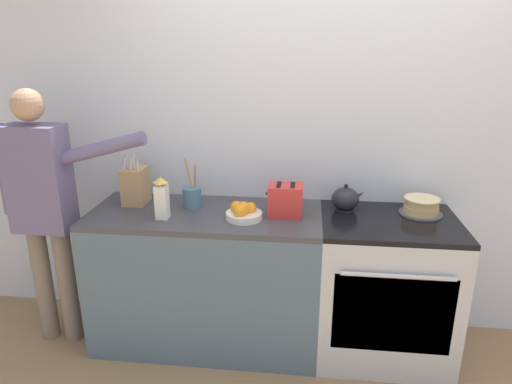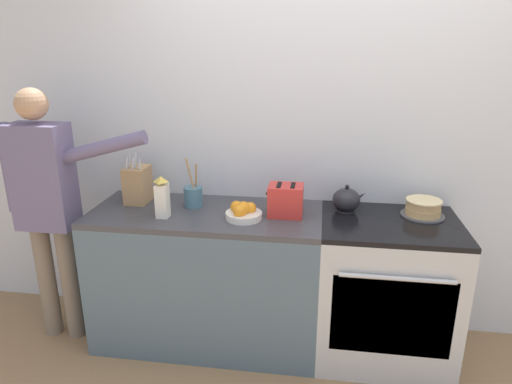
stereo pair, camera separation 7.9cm
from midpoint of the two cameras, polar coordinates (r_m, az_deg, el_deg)
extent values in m
plane|color=#93704C|center=(2.89, 7.65, -22.02)|extent=(16.00, 16.00, 0.00)
cube|color=silver|center=(2.90, 8.59, 6.96)|extent=(8.00, 0.04, 2.60)
cube|color=#4C6070|center=(2.97, -6.85, -10.81)|extent=(1.40, 0.62, 0.85)
cube|color=#3D3D42|center=(2.78, -7.19, -2.85)|extent=(1.40, 0.62, 0.03)
cube|color=#B7BABF|center=(2.93, 14.93, -11.69)|extent=(0.79, 0.62, 0.85)
cube|color=black|center=(2.66, 15.86, -14.54)|extent=(0.65, 0.01, 0.47)
cylinder|color=#B7BABF|center=(2.52, 16.45, -10.08)|extent=(0.59, 0.02, 0.02)
cube|color=black|center=(2.74, 15.68, -3.67)|extent=(0.79, 0.62, 0.03)
cylinder|color=#4C4C51|center=(2.88, 19.13, -2.53)|extent=(0.25, 0.25, 0.01)
cylinder|color=tan|center=(2.87, 19.19, -2.05)|extent=(0.20, 0.20, 0.04)
cylinder|color=tan|center=(2.86, 19.27, -1.27)|extent=(0.19, 0.19, 0.04)
cylinder|color=beige|center=(2.85, 19.32, -0.79)|extent=(0.20, 0.20, 0.01)
cylinder|color=#232328|center=(2.84, 10.23, -2.11)|extent=(0.12, 0.12, 0.01)
ellipsoid|color=#232328|center=(2.81, 10.31, -0.84)|extent=(0.17, 0.17, 0.14)
cone|color=#232328|center=(2.81, 11.94, -0.41)|extent=(0.08, 0.04, 0.07)
sphere|color=black|center=(2.79, 10.40, 0.77)|extent=(0.02, 0.02, 0.02)
cube|color=tan|center=(2.98, -15.57, 0.75)|extent=(0.14, 0.18, 0.23)
cylinder|color=#B2B2B7|center=(2.91, -16.87, 3.37)|extent=(0.01, 0.04, 0.08)
cylinder|color=#B2B2B7|center=(2.90, -16.12, 3.33)|extent=(0.01, 0.03, 0.07)
cylinder|color=#B2B2B7|center=(2.89, -15.35, 3.24)|extent=(0.01, 0.03, 0.06)
cylinder|color=#B2B2B7|center=(2.95, -16.59, 3.65)|extent=(0.01, 0.04, 0.09)
cylinder|color=#B2B2B7|center=(2.93, -15.87, 3.69)|extent=(0.01, 0.04, 0.09)
cylinder|color=#477084|center=(2.85, -8.77, -0.66)|extent=(0.12, 0.12, 0.12)
cylinder|color=#A37A51|center=(2.79, -9.02, 1.49)|extent=(0.07, 0.01, 0.27)
cylinder|color=#A37A51|center=(2.83, -8.43, 1.25)|extent=(0.03, 0.04, 0.23)
cylinder|color=silver|center=(2.64, -2.37, -2.98)|extent=(0.21, 0.21, 0.04)
sphere|color=orange|center=(2.59, -2.89, -2.46)|extent=(0.07, 0.07, 0.07)
sphere|color=orange|center=(2.65, -1.56, -2.03)|extent=(0.07, 0.07, 0.07)
sphere|color=orange|center=(2.67, -3.29, -1.89)|extent=(0.07, 0.07, 0.07)
sphere|color=orange|center=(2.63, -2.42, -2.09)|extent=(0.08, 0.08, 0.08)
sphere|color=orange|center=(2.61, -2.69, -2.38)|extent=(0.07, 0.07, 0.07)
cube|color=red|center=(2.68, 2.87, -1.01)|extent=(0.20, 0.16, 0.18)
cube|color=black|center=(2.66, 2.04, 0.94)|extent=(0.02, 0.11, 0.00)
cube|color=black|center=(2.65, 3.77, 0.88)|extent=(0.02, 0.11, 0.00)
cube|color=black|center=(2.68, 0.57, -0.18)|extent=(0.02, 0.02, 0.01)
cube|color=white|center=(2.69, -12.50, -1.26)|extent=(0.07, 0.07, 0.20)
pyramid|color=#E0BC4C|center=(2.65, -12.70, 1.47)|extent=(0.07, 0.07, 0.03)
cylinder|color=#7A6B5B|center=(3.29, -25.63, -10.33)|extent=(0.11, 0.11, 0.77)
cylinder|color=#7A6B5B|center=(3.21, -23.16, -10.69)|extent=(0.11, 0.11, 0.77)
cube|color=slate|center=(2.99, -26.18, 1.49)|extent=(0.34, 0.20, 0.64)
cylinder|color=slate|center=(3.10, -29.58, 2.42)|extent=(0.08, 0.08, 0.54)
cylinder|color=slate|center=(2.75, -19.66, 5.11)|extent=(0.54, 0.08, 0.22)
sphere|color=tan|center=(2.91, -27.37, 9.64)|extent=(0.18, 0.18, 0.18)
camera|label=1|loc=(0.04, -90.85, -0.28)|focal=32.00mm
camera|label=2|loc=(0.04, 89.15, 0.28)|focal=32.00mm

